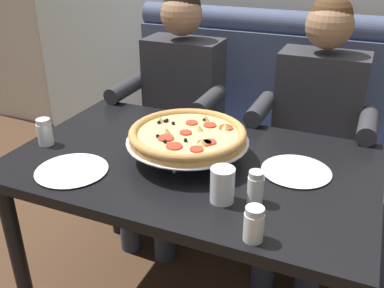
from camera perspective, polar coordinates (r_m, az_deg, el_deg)
name	(u,v)px	position (r m, az deg, el deg)	size (l,w,h in m)	color
booth_bench	(252,147)	(2.50, 7.94, -0.37)	(1.58, 0.78, 1.13)	#424C6B
dining_table	(191,181)	(1.64, -0.13, -4.87)	(1.33, 0.83, 0.75)	black
diner_left	(175,102)	(2.26, -2.21, 5.54)	(0.54, 0.64, 1.27)	#2D3342
diner_right	(314,124)	(2.08, 15.88, 2.61)	(0.54, 0.64, 1.27)	#2D3342
pizza	(188,135)	(1.57, -0.58, 1.19)	(0.45, 0.45, 0.13)	silver
shaker_parmesan	(254,226)	(1.19, 8.19, -10.76)	(0.06, 0.06, 0.10)	white
shaker_pepper_flakes	(255,189)	(1.34, 8.41, -5.99)	(0.05, 0.05, 0.11)	white
shaker_oregano	(45,134)	(1.79, -18.93, 1.30)	(0.06, 0.06, 0.11)	white
plate_near_left	(72,169)	(1.57, -15.70, -3.18)	(0.26, 0.26, 0.02)	white
plate_near_right	(296,169)	(1.55, 13.68, -3.31)	(0.24, 0.24, 0.02)	white
drinking_glass	(222,187)	(1.34, 4.05, -5.72)	(0.08, 0.08, 0.11)	silver
patio_chair	(133,55)	(3.99, -7.87, 11.66)	(0.41, 0.40, 0.86)	black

